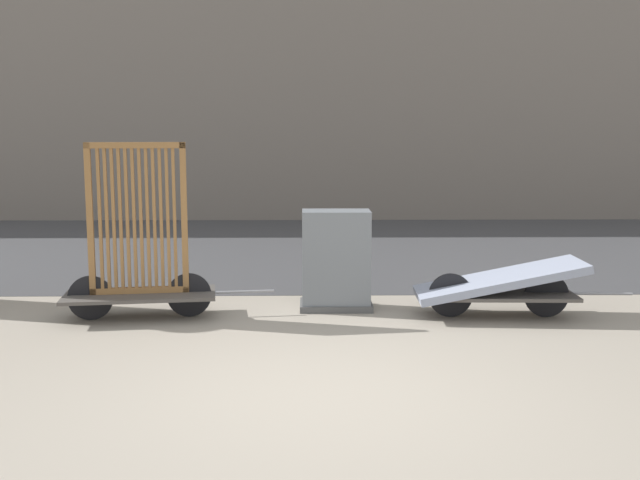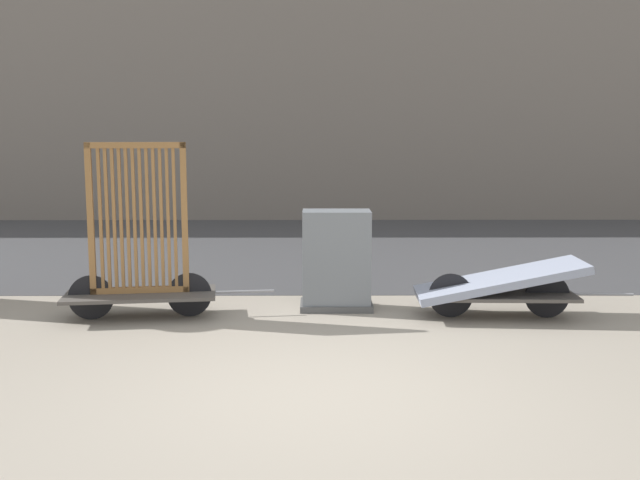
{
  "view_description": "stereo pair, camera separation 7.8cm",
  "coord_description": "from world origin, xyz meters",
  "views": [
    {
      "loc": [
        -0.13,
        -6.03,
        2.17
      ],
      "look_at": [
        0.0,
        2.57,
        0.92
      ],
      "focal_mm": 42.0,
      "sensor_mm": 36.0,
      "label": 1
    },
    {
      "loc": [
        -0.05,
        -6.03,
        2.17
      ],
      "look_at": [
        0.0,
        2.57,
        0.92
      ],
      "focal_mm": 42.0,
      "sensor_mm": 36.0,
      "label": 2
    }
  ],
  "objects": [
    {
      "name": "road_strip",
      "position": [
        0.0,
        8.05,
        0.0
      ],
      "size": [
        56.0,
        8.6,
        0.01
      ],
      "color": "#424244",
      "rests_on": "ground_plane"
    },
    {
      "name": "ground_plane",
      "position": [
        0.0,
        0.0,
        0.0
      ],
      "size": [
        60.0,
        60.0,
        0.0
      ],
      "primitive_type": "plane",
      "color": "gray"
    },
    {
      "name": "building_facade",
      "position": [
        0.0,
        14.36,
        4.6
      ],
      "size": [
        48.0,
        4.0,
        9.21
      ],
      "color": "slate",
      "rests_on": "ground_plane"
    },
    {
      "name": "bike_cart_with_mattress",
      "position": [
        2.11,
        2.57,
        0.39
      ],
      "size": [
        2.55,
        0.86,
        0.69
      ],
      "rotation": [
        0.0,
        0.0,
        -0.03
      ],
      "color": "#4C4742",
      "rests_on": "ground_plane"
    },
    {
      "name": "utility_cabinet",
      "position": [
        0.2,
        3.02,
        0.57
      ],
      "size": [
        0.89,
        0.55,
        1.22
      ],
      "color": "#4C4C4C",
      "rests_on": "ground_plane"
    },
    {
      "name": "bike_cart_with_bedframe",
      "position": [
        -2.1,
        2.57,
        0.7
      ],
      "size": [
        2.47,
        0.99,
        2.05
      ],
      "rotation": [
        0.0,
        0.0,
        0.13
      ],
      "color": "#4C4742",
      "rests_on": "ground_plane"
    }
  ]
}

